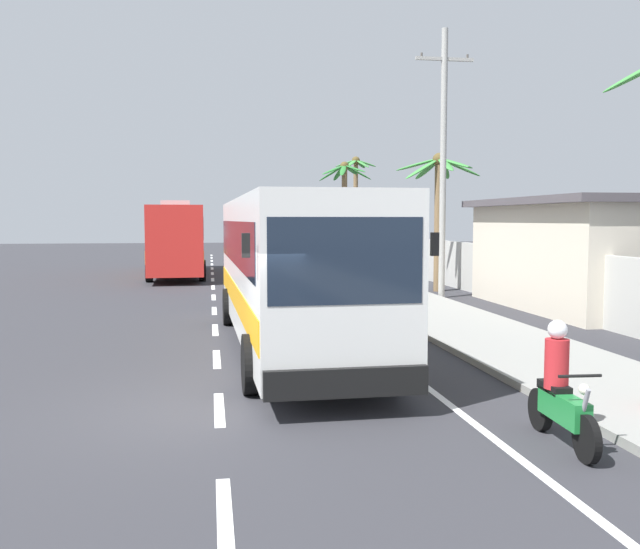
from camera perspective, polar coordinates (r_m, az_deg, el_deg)
ground_plane at (r=11.28m, az=-8.29°, el=-10.89°), size 160.00×160.00×0.00m
sidewalk_kerb at (r=22.18m, az=9.22°, el=-3.09°), size 3.20×90.00×0.14m
lane_markings at (r=25.78m, az=-3.55°, el=-2.12°), size 3.84×71.00×0.01m
boundary_wall at (r=27.15m, az=14.23°, el=0.22°), size 0.24×60.00×2.03m
coach_bus_foreground at (r=16.23m, az=-2.55°, el=0.85°), size 3.13×12.47×3.74m
coach_bus_far_lane at (r=37.70m, az=-11.70°, el=3.01°), size 3.24×12.47×3.94m
motorcycle_beside_bus at (r=25.61m, az=1.01°, el=-0.69°), size 0.56×1.96×1.61m
motorcycle_trailing at (r=9.88m, az=19.16°, el=-9.31°), size 0.56×1.96×1.65m
pedestrian_near_kerb at (r=30.00m, az=4.88°, el=0.65°), size 0.36×0.36×1.58m
pedestrian_midwalk at (r=33.00m, az=3.94°, el=1.11°), size 0.36×0.36×1.70m
utility_pole_mid at (r=26.87m, az=10.10°, el=9.32°), size 2.23×0.24×10.09m
palm_second at (r=45.00m, az=2.02°, el=6.64°), size 3.50×3.60×6.71m
palm_third at (r=29.25m, az=9.73°, el=6.48°), size 3.47×3.46×5.74m
palm_fourth at (r=47.94m, az=2.96°, el=6.98°), size 2.87×2.68×7.30m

